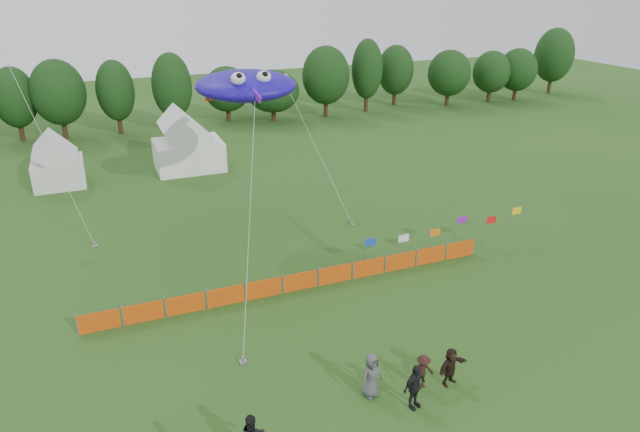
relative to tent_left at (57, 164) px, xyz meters
name	(u,v)px	position (x,y,z in m)	size (l,w,h in m)	color
ground	(376,388)	(12.07, -30.75, -1.70)	(160.00, 160.00, 0.00)	#234C16
treeline	(196,88)	(13.67, 14.18, 2.49)	(104.57, 8.78, 8.36)	#382314
tent_left	(57,164)	(0.00, 0.00, 0.00)	(3.81, 3.81, 3.36)	silver
tent_right	(188,146)	(10.20, 0.27, 0.30)	(5.62, 4.49, 3.96)	white
barrier_fence	(300,281)	(11.95, -22.29, -1.20)	(21.90, 0.06, 1.00)	#D0490B
flag_row	(447,233)	(21.35, -21.64, -0.33)	(10.73, 0.37, 2.26)	gray
spectator_c	(423,372)	(13.82, -31.37, -0.94)	(0.98, 0.57, 1.52)	black
spectator_d	(415,387)	(12.92, -32.23, -0.74)	(1.13, 0.47, 1.92)	black
spectator_e	(371,375)	(11.70, -31.01, -0.74)	(0.94, 0.61, 1.92)	#4B4B50
spectator_f	(451,366)	(14.99, -31.59, -0.87)	(1.54, 0.49, 1.66)	black
stingray_kite	(244,85)	(11.96, -12.71, 7.47)	(8.33, 22.32, 10.30)	#230EC7
small_kite_white	(301,115)	(16.41, -10.49, 4.73)	(3.02, 7.20, 9.09)	white
small_kite_dark	(24,97)	(-0.68, -7.44, 6.71)	(5.19, 9.14, 14.49)	black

